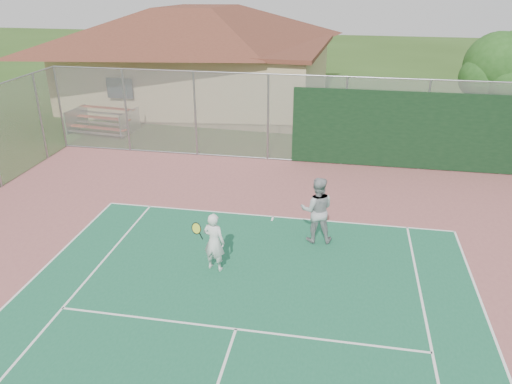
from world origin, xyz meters
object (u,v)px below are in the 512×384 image
(player_white_front, at_px, (214,242))
(player_grey_back, at_px, (317,210))
(bleachers, at_px, (102,120))
(clubhouse, at_px, (198,47))
(tree, at_px, (500,69))

(player_white_front, xyz_separation_m, player_grey_back, (2.48, 1.98, 0.16))
(bleachers, bearing_deg, player_white_front, -45.13)
(clubhouse, xyz_separation_m, player_grey_back, (7.69, -14.77, -2.25))
(clubhouse, relative_size, player_grey_back, 7.82)
(bleachers, xyz_separation_m, player_white_front, (8.31, -10.70, 0.24))
(player_grey_back, bearing_deg, bleachers, -44.98)
(clubhouse, bearing_deg, player_white_front, -69.44)
(tree, xyz_separation_m, player_white_front, (-9.58, -12.89, -2.39))
(bleachers, xyz_separation_m, player_grey_back, (10.79, -8.72, 0.41))
(tree, height_order, player_white_front, tree)
(tree, height_order, player_grey_back, tree)
(bleachers, distance_m, player_grey_back, 13.88)
(bleachers, height_order, player_white_front, player_white_front)
(bleachers, height_order, tree, tree)
(clubhouse, height_order, bleachers, clubhouse)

